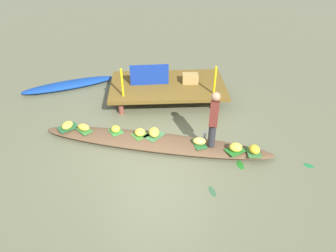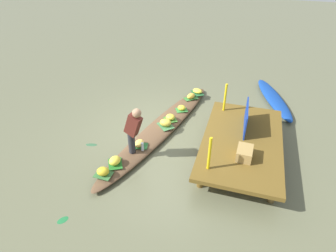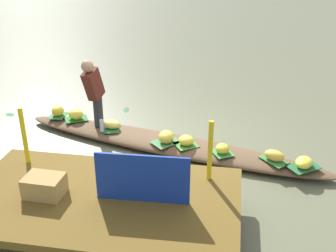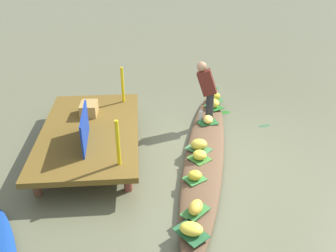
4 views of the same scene
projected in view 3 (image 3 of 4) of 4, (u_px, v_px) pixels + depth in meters
The scene contains 28 objects.
canal_water at pixel (166, 149), 6.77m from camera, with size 40.00×40.00×0.00m, color #5F6146.
dock_platform at pixel (101, 201), 4.76m from camera, with size 3.20×1.80×0.46m.
vendor_boat at pixel (166, 144), 6.73m from camera, with size 5.36×0.70×0.18m, color brown.
leaf_mat_0 at pixel (58, 115), 7.55m from camera, with size 0.37×0.28×0.01m, color #356935.
banana_bunch_0 at pixel (58, 111), 7.51m from camera, with size 0.26×0.22×0.19m, color gold.
leaf_mat_1 at pixel (166, 142), 6.58m from camera, with size 0.44×0.32×0.01m, color #3E7341.
banana_bunch_1 at pixel (166, 137), 6.54m from camera, with size 0.31×0.25×0.19m, color gold.
leaf_mat_2 at pixel (222, 153), 6.25m from camera, with size 0.32×0.27×0.01m, color #368238.
banana_bunch_2 at pixel (222, 149), 6.22m from camera, with size 0.23×0.21×0.15m, color gold.
leaf_mat_3 at pixel (303, 167), 5.88m from camera, with size 0.44×0.30×0.01m, color #235C31.
banana_bunch_3 at pixel (304, 162), 5.85m from camera, with size 0.32×0.23×0.14m, color yellow.
leaf_mat_4 at pixel (274, 160), 6.05m from camera, with size 0.43×0.24×0.01m, color #337332.
banana_bunch_4 at pixel (275, 156), 6.01m from camera, with size 0.30×0.19×0.16m, color gold.
leaf_mat_5 at pixel (76, 119), 7.41m from camera, with size 0.39×0.30×0.01m, color #226923.
banana_bunch_5 at pixel (76, 114), 7.37m from camera, with size 0.28×0.23×0.18m, color yellow.
leaf_mat_6 at pixel (186, 145), 6.49m from camera, with size 0.34×0.32×0.01m, color #3E7A2D.
banana_bunch_6 at pixel (186, 140), 6.46m from camera, with size 0.24×0.24×0.16m, color yellow.
leaf_mat_7 at pixel (112, 128), 7.05m from camera, with size 0.40×0.26×0.01m, color #225E2B.
banana_bunch_7 at pixel (112, 124), 7.02m from camera, with size 0.29×0.20×0.15m, color #F9CE57.
vendor_person at pixel (94, 89), 6.79m from camera, with size 0.28×0.47×1.23m.
water_bottle at pixel (102, 126), 6.90m from camera, with size 0.07×0.07×0.22m, color silver.
market_banner at pixel (142, 179), 4.53m from camera, with size 1.06×0.03×0.59m, color navy.
railing_post_west at pixel (210, 151), 4.92m from camera, with size 0.06×0.06×0.78m, color gold.
railing_post_east at pixel (24, 136), 5.29m from camera, with size 0.06×0.06×0.78m, color gold.
produce_crate at pixel (44, 186), 4.71m from camera, with size 0.44×0.32×0.24m, color #A28247.
drifting_plant_0 at pixel (126, 110), 8.27m from camera, with size 0.29×0.12×0.01m, color #305A39.
drifting_plant_1 at pixel (10, 115), 8.05m from camera, with size 0.22×0.14×0.01m, color #1F6B36.
drifting_plant_2 at pixel (79, 122), 7.74m from camera, with size 0.29×0.15×0.01m, color #1D6B1B.
Camera 3 is at (-1.03, 5.89, 3.19)m, focal length 43.83 mm.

